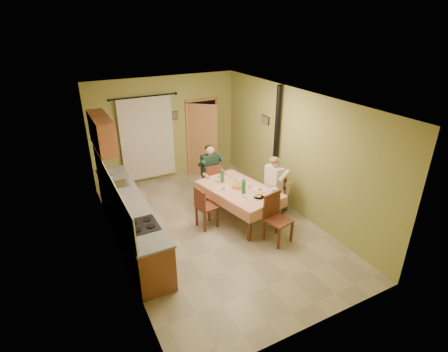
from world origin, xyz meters
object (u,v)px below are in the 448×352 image
chair_near (277,228)px  stove_flue (275,160)px  chair_right (274,202)px  man_right (275,179)px  chair_left (206,215)px  chair_far (211,189)px  man_far (210,167)px  dining_table (239,203)px

chair_near → stove_flue: 2.00m
chair_near → chair_right: (0.57, 0.93, -0.00)m
chair_near → chair_right: size_ratio=1.10×
chair_near → man_right: 1.23m
chair_near → chair_left: bearing=-59.9°
chair_far → man_far: 0.59m
dining_table → chair_near: bearing=-88.7°
chair_near → man_right: size_ratio=0.73×
man_far → stove_flue: 1.57m
chair_far → chair_right: bearing=-51.7°
chair_left → man_right: 1.72m
man_far → man_right: size_ratio=1.00×
chair_far → chair_left: chair_far is taller
chair_right → stove_flue: size_ratio=0.33×
man_far → chair_far: bearing=-90.0°
stove_flue → chair_far: bearing=156.8°
dining_table → man_right: (0.81, -0.17, 0.50)m
man_right → stove_flue: bearing=-40.6°
chair_right → chair_left: (-1.62, 0.20, 0.00)m
chair_far → man_far: bearing=90.0°
man_right → stove_flue: 0.79m
man_far → stove_flue: bearing=-24.0°
chair_far → chair_near: size_ratio=0.96×
dining_table → chair_right: chair_right is taller
man_far → man_right: bearing=-52.4°
chair_far → man_far: (-0.00, 0.01, 0.59)m
dining_table → chair_right: bearing=-23.3°
chair_left → dining_table: bearing=79.3°
chair_near → man_right: bearing=-133.4°
man_right → man_far: bearing=31.7°
chair_near → stove_flue: stove_flue is taller
man_far → stove_flue: (1.43, -0.63, 0.15)m
chair_right → stove_flue: bearing=-40.0°
chair_far → chair_near: (0.43, -2.19, 0.00)m
chair_near → man_right: man_right is taller
chair_near → man_right: (0.56, 0.93, 0.59)m
chair_left → chair_near: bearing=34.5°
chair_far → chair_near: bearing=-79.1°
chair_far → man_right: bearing=-52.1°
chair_far → chair_left: bearing=-120.7°
chair_left → stove_flue: size_ratio=0.34×
man_far → man_right: same height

